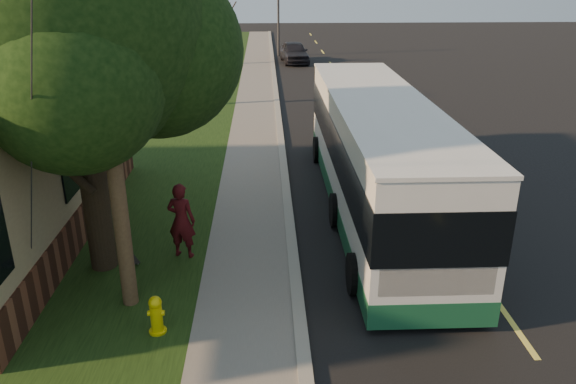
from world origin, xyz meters
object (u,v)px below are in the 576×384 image
at_px(fire_hydrant, 156,315).
at_px(leafy_tree, 76,27).
at_px(transit_bus, 377,153).
at_px(skateboarder, 181,220).
at_px(utility_pole, 102,70).
at_px(bare_tree_near, 202,61).
at_px(bare_tree_far, 227,35).
at_px(traffic_signal, 278,12).
at_px(distant_car, 294,52).
at_px(skateboard_main, 130,257).

xyz_separation_m(fire_hydrant, leafy_tree, (-1.57, 2.65, 4.73)).
relative_size(transit_bus, skateboarder, 6.46).
height_order(utility_pole, bare_tree_near, utility_pole).
distance_m(leafy_tree, transit_bus, 7.93).
xyz_separation_m(utility_pole, leafy_tree, (-0.87, 1.66, 0.54)).
relative_size(utility_pole, bare_tree_far, 2.25).
bearing_deg(skateboarder, bare_tree_near, -70.93).
xyz_separation_m(bare_tree_far, traffic_signal, (3.50, 4.00, 1.16)).
relative_size(transit_bus, distant_car, 2.71).
height_order(leafy_tree, skateboarder, leafy_tree).
bearing_deg(skateboard_main, traffic_signal, 82.36).
bearing_deg(skateboard_main, utility_pole, -77.67).
relative_size(bare_tree_far, traffic_signal, 0.73).
relative_size(utility_pole, skateboard_main, 11.69).
bearing_deg(traffic_signal, distant_car, -72.40).
xyz_separation_m(leafy_tree, skateboarder, (1.67, 0.25, -4.21)).
xyz_separation_m(bare_tree_near, bare_tree_far, (0.50, 12.00, -0.15)).
bearing_deg(transit_bus, skateboard_main, -156.27).
bearing_deg(transit_bus, traffic_signal, 93.75).
height_order(bare_tree_far, skateboarder, bare_tree_far).
relative_size(fire_hydrant, bare_tree_far, 0.18).
bearing_deg(bare_tree_near, bare_tree_far, 87.61).
bearing_deg(traffic_signal, bare_tree_far, -131.19).
bearing_deg(utility_pole, bare_tree_near, 90.66).
xyz_separation_m(skateboarder, skateboard_main, (-1.19, -0.13, -0.83)).
height_order(fire_hydrant, bare_tree_near, bare_tree_near).
distance_m(leafy_tree, distant_car, 29.11).
height_order(bare_tree_far, transit_bus, bare_tree_far).
bearing_deg(distant_car, skateboarder, -102.97).
bearing_deg(traffic_signal, skateboarder, -95.51).
height_order(traffic_signal, distant_car, traffic_signal).
relative_size(traffic_signal, skateboarder, 3.11).
bearing_deg(skateboarder, leafy_tree, 23.64).
height_order(transit_bus, skateboarder, transit_bus).
xyz_separation_m(bare_tree_near, distant_car, (5.00, 12.85, -1.43)).
bearing_deg(utility_pole, leafy_tree, 117.60).
height_order(utility_pole, distant_car, utility_pole).
distance_m(bare_tree_near, skateboarder, 15.19).
relative_size(fire_hydrant, utility_pole, 0.08).
bearing_deg(skateboard_main, leafy_tree, -166.61).
relative_size(fire_hydrant, skateboard_main, 0.95).
relative_size(utility_pole, transit_bus, 0.79).
xyz_separation_m(bare_tree_near, traffic_signal, (4.00, 16.00, 1.01)).
bearing_deg(skateboarder, skateboard_main, 21.57).
relative_size(bare_tree_near, skateboard_main, 5.55).
distance_m(traffic_signal, distant_car, 4.11).
bearing_deg(transit_bus, fire_hydrant, -132.48).
bearing_deg(leafy_tree, transit_bus, 23.02).
xyz_separation_m(bare_tree_far, skateboarder, (0.50, -27.11, -1.05)).
height_order(leafy_tree, bare_tree_near, leafy_tree).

